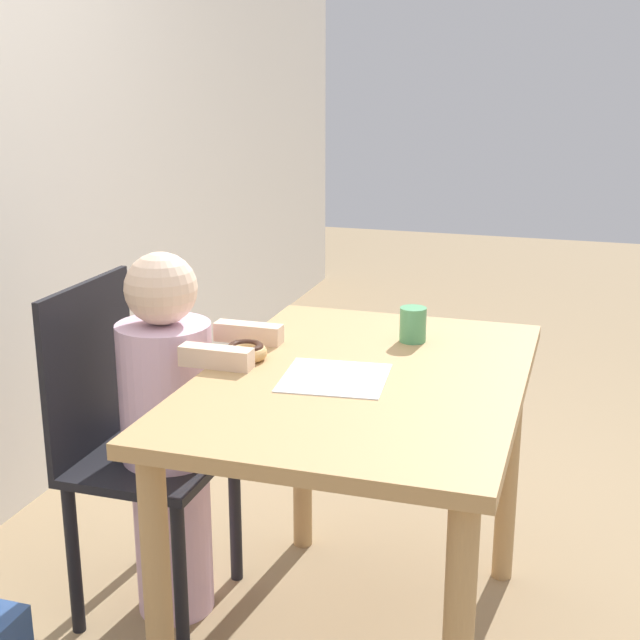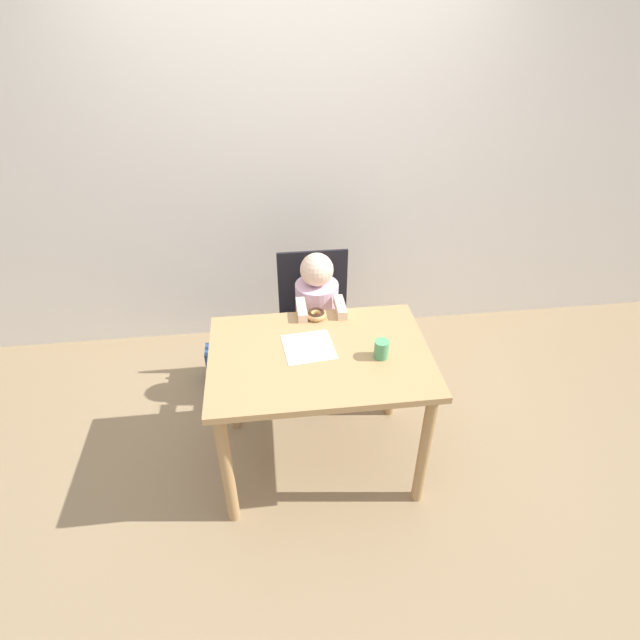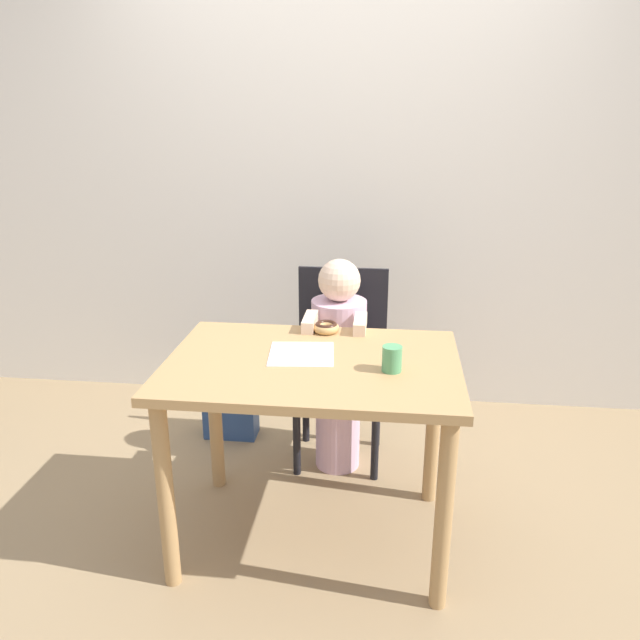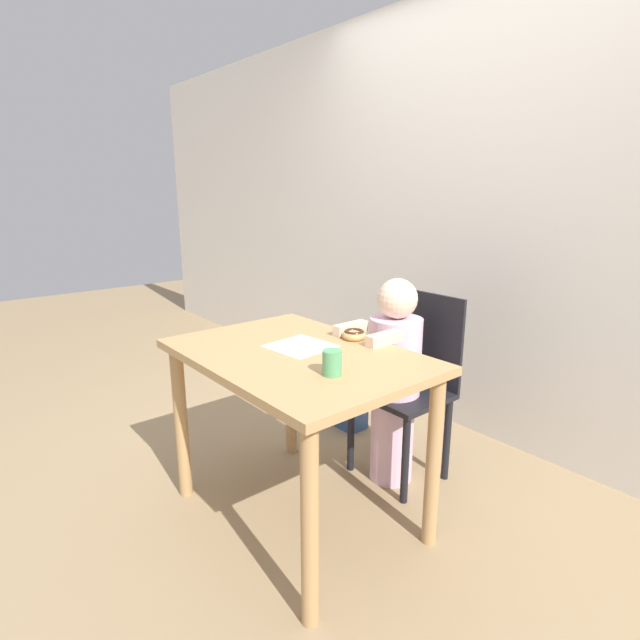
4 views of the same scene
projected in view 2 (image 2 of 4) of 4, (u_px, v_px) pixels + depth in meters
ground_plane at (320, 458)px, 2.87m from camera, size 12.00×12.00×0.00m
wall_back at (295, 168)px, 3.24m from camera, size 8.00×0.05×2.50m
dining_table at (320, 373)px, 2.49m from camera, size 1.08×0.75×0.78m
chair at (315, 323)px, 3.13m from camera, size 0.43×0.38×0.93m
child_figure at (317, 329)px, 3.02m from camera, size 0.26×0.41×1.03m
donut at (316, 314)px, 2.66m from camera, size 0.11×0.11×0.04m
napkin at (309, 347)px, 2.46m from camera, size 0.26×0.26×0.00m
handbag at (228, 362)px, 3.36m from camera, size 0.27×0.14×0.37m
cup at (381, 349)px, 2.38m from camera, size 0.07×0.07×0.09m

